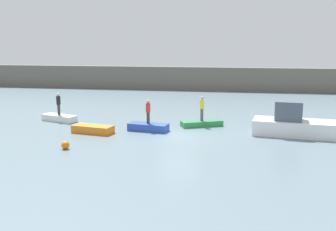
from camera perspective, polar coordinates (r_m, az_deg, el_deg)
name	(u,v)px	position (r m, az deg, el deg)	size (l,w,h in m)	color
ground_plane	(179,136)	(26.44, 1.56, -2.94)	(120.00, 120.00, 0.00)	slate
embankment_wall	(206,79)	(50.44, 5.48, 5.29)	(80.00, 1.20, 2.92)	#666056
motorboat	(293,124)	(27.73, 17.58, -1.16)	(5.68, 2.83, 2.32)	white
rowboat_white	(59,118)	(32.25, -15.35, -0.36)	(2.93, 0.97, 0.51)	white
rowboat_orange	(93,129)	(27.72, -10.75, -1.93)	(2.80, 1.11, 0.52)	orange
rowboat_blue	(148,127)	(27.90, -2.85, -1.67)	(2.78, 1.10, 0.52)	#2B4CAD
rowboat_green	(202,123)	(29.43, 4.86, -1.15)	(3.06, 0.95, 0.41)	#2D7F47
person_red_shirt	(148,110)	(27.67, -2.88, 0.76)	(0.32, 0.32, 1.67)	#38332D
person_dark_shirt	(59,103)	(32.04, -15.46, 1.76)	(0.32, 0.32, 1.71)	#38332D
person_yellow_shirt	(202,107)	(29.20, 4.90, 1.20)	(0.32, 0.32, 1.82)	#4C4C56
mooring_buoy	(65,145)	(24.01, -14.53, -4.13)	(0.48, 0.48, 0.48)	orange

